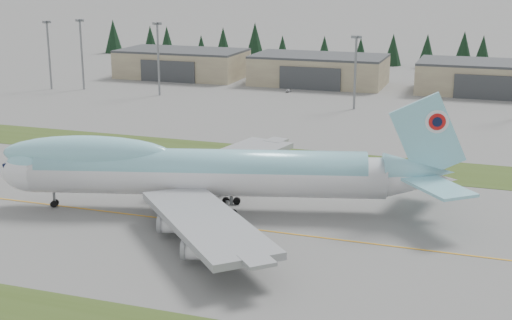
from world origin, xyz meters
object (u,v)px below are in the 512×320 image
(boeing_747_freighter, at_px, (202,171))
(hangar_right, at_px, (490,78))
(hangar_center, at_px, (319,70))
(service_vehicle_a, at_px, (288,92))
(hangar_left, at_px, (182,63))
(service_vehicle_b, at_px, (422,107))

(boeing_747_freighter, bearing_deg, hangar_right, 57.31)
(hangar_center, xyz_separation_m, hangar_right, (60.00, 0.00, 0.00))
(hangar_center, relative_size, service_vehicle_a, 15.13)
(hangar_left, relative_size, service_vehicle_a, 15.13)
(service_vehicle_b, bearing_deg, boeing_747_freighter, 173.32)
(service_vehicle_b, bearing_deg, hangar_right, -23.64)
(boeing_747_freighter, height_order, service_vehicle_a, boeing_747_freighter)
(hangar_right, xyz_separation_m, service_vehicle_a, (-65.91, -19.75, -5.39))
(boeing_747_freighter, height_order, hangar_left, boeing_747_freighter)
(boeing_747_freighter, height_order, hangar_center, boeing_747_freighter)
(hangar_left, bearing_deg, boeing_747_freighter, -64.21)
(hangar_center, bearing_deg, service_vehicle_b, -38.29)
(hangar_center, relative_size, service_vehicle_b, 13.24)
(boeing_747_freighter, relative_size, hangar_right, 1.73)
(boeing_747_freighter, distance_m, service_vehicle_a, 125.52)
(hangar_center, bearing_deg, boeing_747_freighter, -84.31)
(hangar_left, xyz_separation_m, hangar_right, (115.00, 0.00, 0.00))
(service_vehicle_a, distance_m, service_vehicle_b, 48.54)
(hangar_center, height_order, service_vehicle_a, hangar_center)
(hangar_center, distance_m, hangar_right, 60.00)
(hangar_center, bearing_deg, service_vehicle_a, -106.67)
(service_vehicle_a, bearing_deg, service_vehicle_b, -15.33)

